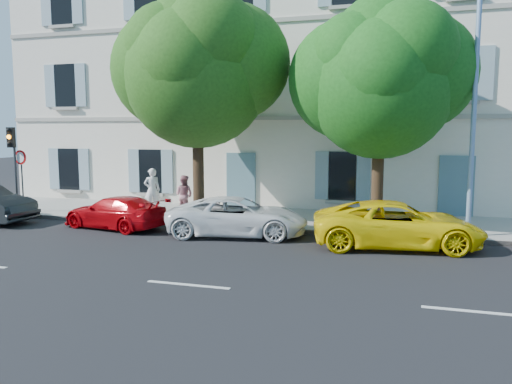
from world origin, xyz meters
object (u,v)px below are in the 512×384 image
(car_yellow_supercar, at_px, (397,224))
(road_sign, at_px, (21,167))
(tree_left, at_px, (197,76))
(pedestrian_b, at_px, (184,195))
(car_white_coupe, at_px, (238,216))
(tree_right, at_px, (380,86))
(car_red_coupe, at_px, (115,212))
(street_lamp, at_px, (476,94))
(traffic_light, at_px, (13,151))
(pedestrian_a, at_px, (152,190))

(car_yellow_supercar, bearing_deg, road_sign, 75.46)
(tree_left, relative_size, pedestrian_b, 5.24)
(car_white_coupe, height_order, tree_right, tree_right)
(car_red_coupe, height_order, street_lamp, street_lamp)
(traffic_light, bearing_deg, tree_left, 5.46)
(traffic_light, distance_m, street_lamp, 17.20)
(car_yellow_supercar, xyz_separation_m, tree_right, (-0.71, 2.04, 4.22))
(road_sign, bearing_deg, car_red_coupe, -14.62)
(car_white_coupe, distance_m, pedestrian_a, 5.44)
(car_white_coupe, relative_size, car_yellow_supercar, 0.93)
(traffic_light, bearing_deg, tree_right, 2.82)
(tree_right, distance_m, traffic_light, 14.46)
(street_lamp, bearing_deg, pedestrian_b, 172.45)
(tree_right, bearing_deg, pedestrian_b, 174.64)
(car_yellow_supercar, bearing_deg, street_lamp, -65.71)
(tree_right, relative_size, pedestrian_a, 4.15)
(car_yellow_supercar, height_order, pedestrian_a, pedestrian_a)
(tree_right, xyz_separation_m, pedestrian_a, (-9.01, 1.03, -3.86))
(pedestrian_b, bearing_deg, road_sign, 19.07)
(car_white_coupe, height_order, car_yellow_supercar, car_yellow_supercar)
(car_red_coupe, height_order, road_sign, road_sign)
(car_red_coupe, bearing_deg, traffic_light, -90.47)
(tree_right, distance_m, road_sign, 14.37)
(car_red_coupe, bearing_deg, car_white_coupe, 102.06)
(tree_left, bearing_deg, road_sign, -175.88)
(tree_left, height_order, tree_right, tree_left)
(pedestrian_a, bearing_deg, road_sign, -17.30)
(tree_left, bearing_deg, tree_right, -0.32)
(car_white_coupe, relative_size, tree_right, 0.62)
(pedestrian_b, bearing_deg, car_white_coupe, 149.53)
(traffic_light, height_order, road_sign, traffic_light)
(tree_right, bearing_deg, tree_left, 179.68)
(street_lamp, xyz_separation_m, pedestrian_b, (-10.27, 1.36, -3.61))
(traffic_light, xyz_separation_m, road_sign, (0.20, 0.20, -0.67))
(car_red_coupe, bearing_deg, street_lamp, 107.29)
(car_white_coupe, relative_size, road_sign, 1.82)
(car_white_coupe, bearing_deg, tree_right, -76.93)
(car_red_coupe, bearing_deg, car_yellow_supercar, 100.40)
(car_yellow_supercar, xyz_separation_m, street_lamp, (2.13, 1.38, 3.86))
(car_red_coupe, distance_m, car_white_coupe, 4.59)
(traffic_light, bearing_deg, pedestrian_a, 18.28)
(car_yellow_supercar, height_order, street_lamp, street_lamp)
(tree_left, relative_size, pedestrian_a, 4.60)
(car_white_coupe, bearing_deg, car_red_coupe, 81.14)
(car_red_coupe, bearing_deg, road_sign, -93.00)
(tree_left, xyz_separation_m, pedestrian_b, (-0.90, 0.66, -4.51))
(tree_left, xyz_separation_m, street_lamp, (9.37, -0.70, -0.90))
(road_sign, height_order, street_lamp, street_lamp)
(car_white_coupe, bearing_deg, car_yellow_supercar, -102.01)
(car_red_coupe, xyz_separation_m, traffic_light, (-5.30, 1.13, 2.07))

